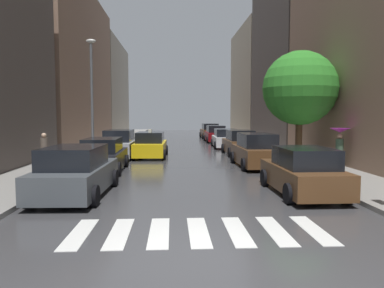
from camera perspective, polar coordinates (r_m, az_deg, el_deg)
name	(u,v)px	position (r m, az deg, el deg)	size (l,w,h in m)	color
ground_plane	(179,147)	(30.73, -1.98, -0.53)	(28.00, 72.00, 0.04)	#3B3B3D
sidewalk_left	(102,147)	(31.28, -13.97, -0.40)	(3.00, 72.00, 0.15)	gray
sidewalk_right	(255,146)	(31.52, 9.91, -0.30)	(3.00, 72.00, 0.15)	gray
crosswalk_stripes	(198,232)	(8.60, 1.01, -13.58)	(5.85, 2.20, 0.01)	silver
building_left_mid	(60,68)	(36.49, -20.04, 11.19)	(6.00, 20.06, 14.19)	#8C6B56
building_left_far	(101,89)	(54.99, -14.15, 8.38)	(6.00, 17.54, 13.05)	#9E9384
building_right_mid	(300,18)	(36.20, 16.55, 18.45)	(6.00, 12.47, 23.02)	#564C47
building_right_far	(262,83)	(48.27, 10.96, 9.41)	(6.00, 13.56, 13.74)	#B2A38C
parked_car_left_nearest	(76,173)	(12.68, -17.76, -4.30)	(2.24, 4.73, 1.67)	#474C51
parked_car_left_second	(104,156)	(17.76, -13.73, -1.83)	(2.01, 4.52, 1.61)	black
parked_car_left_third	(120,145)	(23.44, -11.26, -0.11)	(2.08, 4.78, 1.78)	#B2B7BF
parked_car_right_nearest	(303,172)	(12.90, 17.01, -4.26)	(2.06, 4.28, 1.60)	brown
parked_car_right_second	(256,151)	(19.13, 9.98, -1.14)	(2.07, 4.54, 1.76)	brown
parked_car_right_third	(240,143)	(24.80, 7.48, 0.10)	(2.03, 4.24, 1.69)	brown
parked_car_right_fourth	(225,139)	(30.23, 5.24, 0.82)	(2.22, 4.57, 1.57)	silver
parked_car_right_fifth	(215,134)	(36.48, 3.71, 1.52)	(2.11, 4.13, 1.67)	maroon
parked_car_right_sixth	(210,131)	(42.76, 2.82, 2.00)	(2.20, 4.68, 1.74)	brown
taxi_midroad	(151,145)	(23.32, -6.53, -0.23)	(2.18, 4.46, 1.81)	yellow
pedestrian_foreground	(340,139)	(18.81, 22.18, 0.67)	(0.96, 0.96, 1.92)	brown
pedestrian_near_tree	(44,149)	(19.60, -22.17, -0.69)	(0.36, 0.36, 1.66)	black
street_tree_right	(300,88)	(20.39, 16.57, 8.37)	(3.95, 3.95, 5.95)	#513823
lamp_post_left	(92,89)	(23.46, -15.46, 8.26)	(0.60, 0.28, 7.19)	#595B60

